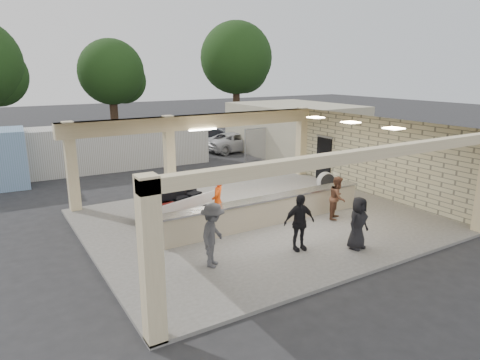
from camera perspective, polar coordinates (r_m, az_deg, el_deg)
ground at (r=15.75m, az=2.63°, el=-5.64°), size 120.00×120.00×0.00m
pavilion at (r=15.98m, az=1.99°, el=-0.26°), size 12.01×10.00×3.55m
baggage_counter at (r=15.16m, az=3.71°, el=-4.11°), size 8.20×0.58×0.98m
luggage_cart at (r=15.72m, az=-8.75°, el=-2.33°), size 2.84×2.24×1.45m
drum_fan at (r=19.44m, az=11.39°, el=-0.19°), size 0.84×0.45×0.90m
baggage_handler at (r=14.91m, az=-2.99°, el=-2.90°), size 0.69×0.70×1.73m
passenger_a at (r=15.99m, az=12.87°, el=-2.31°), size 0.83×0.72×1.59m
passenger_b at (r=13.02m, az=7.90°, el=-5.62°), size 1.07×0.52×1.75m
passenger_c at (r=11.87m, az=-3.62°, el=-7.35°), size 1.14×1.11×1.82m
passenger_d at (r=13.50m, az=15.46°, el=-5.54°), size 0.84×0.46×1.63m
car_white_a at (r=29.27m, az=-0.48°, el=5.14°), size 4.63×2.51×1.27m
car_white_b at (r=32.40m, az=6.40°, el=6.00°), size 4.27×2.01×1.30m
car_dark at (r=31.26m, az=-3.70°, el=5.85°), size 4.48×3.09×1.41m
container_white at (r=24.92m, az=-17.28°, el=4.19°), size 11.40×2.73×2.45m
fence at (r=29.02m, az=10.81°, el=5.64°), size 12.06×0.06×2.03m
tree_mid at (r=39.83m, az=-16.40°, el=13.33°), size 6.00×5.60×8.00m
tree_right at (r=43.70m, az=-0.24°, el=15.60°), size 7.20×7.00×10.00m
adjacent_building at (r=28.73m, az=7.28°, el=6.79°), size 6.00×8.00×3.20m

